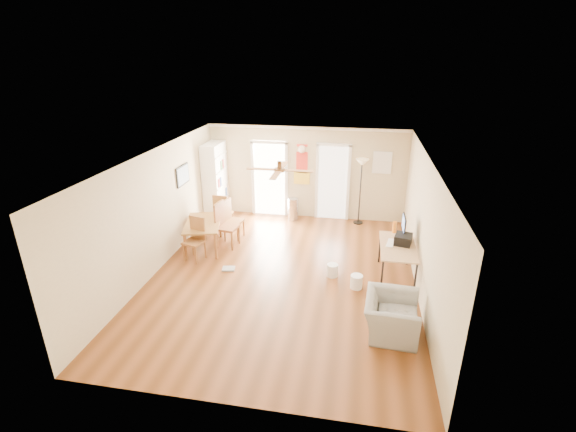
% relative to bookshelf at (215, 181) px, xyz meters
% --- Properties ---
extents(floor, '(7.00, 7.00, 0.00)m').
position_rel_bookshelf_xyz_m(floor, '(2.51, -3.00, -1.08)').
color(floor, brown).
rests_on(floor, ground).
extents(ceiling, '(5.50, 7.00, 0.00)m').
position_rel_bookshelf_xyz_m(ceiling, '(2.51, -3.00, 1.52)').
color(ceiling, silver).
rests_on(ceiling, floor).
extents(wall_back, '(5.50, 0.04, 2.60)m').
position_rel_bookshelf_xyz_m(wall_back, '(2.51, 0.50, 0.22)').
color(wall_back, beige).
rests_on(wall_back, floor).
extents(wall_front, '(5.50, 0.04, 2.60)m').
position_rel_bookshelf_xyz_m(wall_front, '(2.51, -6.50, 0.22)').
color(wall_front, beige).
rests_on(wall_front, floor).
extents(wall_left, '(0.04, 7.00, 2.60)m').
position_rel_bookshelf_xyz_m(wall_left, '(-0.24, -3.00, 0.22)').
color(wall_left, beige).
rests_on(wall_left, floor).
extents(wall_right, '(0.04, 7.00, 2.60)m').
position_rel_bookshelf_xyz_m(wall_right, '(5.26, -3.00, 0.22)').
color(wall_right, beige).
rests_on(wall_right, floor).
extents(crown_molding, '(5.50, 7.00, 0.08)m').
position_rel_bookshelf_xyz_m(crown_molding, '(2.51, -3.00, 1.48)').
color(crown_molding, white).
rests_on(crown_molding, wall_back).
extents(kitchen_doorway, '(0.90, 0.10, 2.10)m').
position_rel_bookshelf_xyz_m(kitchen_doorway, '(1.46, 0.49, -0.03)').
color(kitchen_doorway, white).
rests_on(kitchen_doorway, wall_back).
extents(bathroom_doorway, '(0.80, 0.10, 2.10)m').
position_rel_bookshelf_xyz_m(bathroom_doorway, '(3.26, 0.49, -0.03)').
color(bathroom_doorway, white).
rests_on(bathroom_doorway, wall_back).
extents(wall_decal, '(0.46, 0.03, 1.10)m').
position_rel_bookshelf_xyz_m(wall_decal, '(2.39, 0.48, 0.47)').
color(wall_decal, red).
rests_on(wall_decal, wall_back).
extents(ac_grille, '(0.50, 0.04, 0.60)m').
position_rel_bookshelf_xyz_m(ac_grille, '(4.56, 0.47, 0.62)').
color(ac_grille, white).
rests_on(ac_grille, wall_back).
extents(framed_poster, '(0.04, 0.66, 0.48)m').
position_rel_bookshelf_xyz_m(framed_poster, '(-0.21, -1.60, 0.62)').
color(framed_poster, black).
rests_on(framed_poster, wall_left).
extents(ceiling_fan, '(1.24, 1.24, 0.20)m').
position_rel_bookshelf_xyz_m(ceiling_fan, '(2.51, -3.30, 1.35)').
color(ceiling_fan, '#593819').
rests_on(ceiling_fan, ceiling).
extents(bookshelf, '(0.69, 1.05, 2.15)m').
position_rel_bookshelf_xyz_m(bookshelf, '(0.00, 0.00, 0.00)').
color(bookshelf, white).
rests_on(bookshelf, floor).
extents(dining_table, '(1.11, 1.50, 0.67)m').
position_rel_bookshelf_xyz_m(dining_table, '(0.36, -1.99, -0.74)').
color(dining_table, olive).
rests_on(dining_table, floor).
extents(dining_chair_right_a, '(0.48, 0.48, 1.01)m').
position_rel_bookshelf_xyz_m(dining_chair_right_a, '(0.91, -1.28, -0.57)').
color(dining_chair_right_a, '#955F30').
rests_on(dining_chair_right_a, floor).
extents(dining_chair_right_b, '(0.52, 0.52, 1.11)m').
position_rel_bookshelf_xyz_m(dining_chair_right_b, '(0.91, -1.79, -0.52)').
color(dining_chair_right_b, '#A35F34').
rests_on(dining_chair_right_b, floor).
extents(dining_chair_near, '(0.50, 0.50, 0.99)m').
position_rel_bookshelf_xyz_m(dining_chair_near, '(0.37, -2.61, -0.58)').
color(dining_chair_near, '#A66235').
rests_on(dining_chair_near, floor).
extents(dining_chair_far, '(0.43, 0.43, 0.99)m').
position_rel_bookshelf_xyz_m(dining_chair_far, '(0.47, -0.78, -0.58)').
color(dining_chair_far, '#9C6732').
rests_on(dining_chair_far, floor).
extents(trash_can, '(0.36, 0.36, 0.64)m').
position_rel_bookshelf_xyz_m(trash_can, '(2.20, 0.17, -0.76)').
color(trash_can, '#AEAEB0').
rests_on(trash_can, floor).
extents(torchiere_lamp, '(0.35, 0.35, 1.83)m').
position_rel_bookshelf_xyz_m(torchiere_lamp, '(4.04, 0.24, -0.16)').
color(torchiere_lamp, black).
rests_on(torchiere_lamp, floor).
extents(computer_desk, '(0.71, 1.42, 0.76)m').
position_rel_bookshelf_xyz_m(computer_desk, '(4.86, -2.66, -0.70)').
color(computer_desk, tan).
rests_on(computer_desk, floor).
extents(imac, '(0.20, 0.52, 0.48)m').
position_rel_bookshelf_xyz_m(imac, '(4.98, -2.21, -0.07)').
color(imac, black).
rests_on(imac, computer_desk).
extents(keyboard, '(0.22, 0.44, 0.02)m').
position_rel_bookshelf_xyz_m(keyboard, '(4.71, -2.56, -0.31)').
color(keyboard, white).
rests_on(keyboard, computer_desk).
extents(printer, '(0.41, 0.45, 0.20)m').
position_rel_bookshelf_xyz_m(printer, '(4.96, -2.53, -0.22)').
color(printer, black).
rests_on(printer, computer_desk).
extents(orange_bottle, '(0.10, 0.10, 0.26)m').
position_rel_bookshelf_xyz_m(orange_bottle, '(4.81, -1.99, -0.19)').
color(orange_bottle, orange).
rests_on(orange_bottle, computer_desk).
extents(wastebasket_a, '(0.28, 0.28, 0.28)m').
position_rel_bookshelf_xyz_m(wastebasket_a, '(3.55, -2.80, -0.94)').
color(wastebasket_a, white).
rests_on(wastebasket_a, floor).
extents(wastebasket_b, '(0.27, 0.27, 0.28)m').
position_rel_bookshelf_xyz_m(wastebasket_b, '(4.07, -3.19, -0.93)').
color(wastebasket_b, white).
rests_on(wastebasket_b, floor).
extents(floor_cloth, '(0.30, 0.26, 0.04)m').
position_rel_bookshelf_xyz_m(floor_cloth, '(1.28, -2.93, -1.06)').
color(floor_cloth, gray).
rests_on(floor_cloth, floor).
extents(armchair, '(0.95, 1.07, 0.65)m').
position_rel_bookshelf_xyz_m(armchair, '(4.66, -4.51, -0.75)').
color(armchair, gray).
rests_on(armchair, floor).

